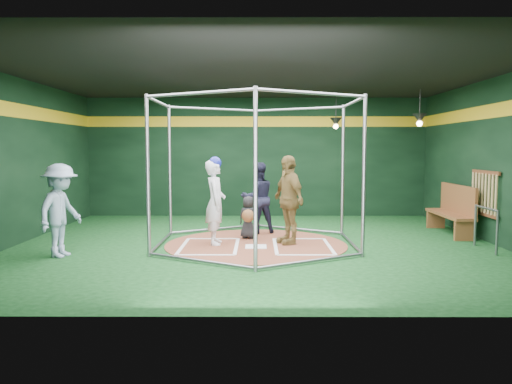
{
  "coord_description": "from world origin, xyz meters",
  "views": [
    {
      "loc": [
        0.04,
        -10.32,
        2.01
      ],
      "look_at": [
        0.0,
        0.1,
        1.1
      ],
      "focal_mm": 35.0,
      "sensor_mm": 36.0,
      "label": 1
    }
  ],
  "objects_px": {
    "visitor_leopard": "(288,200)",
    "umpire": "(258,198)",
    "batter_figure": "(215,201)",
    "dugout_bench": "(453,209)"
  },
  "relations": [
    {
      "from": "umpire",
      "to": "dugout_bench",
      "type": "relative_size",
      "value": 0.84
    },
    {
      "from": "visitor_leopard",
      "to": "umpire",
      "type": "height_order",
      "value": "visitor_leopard"
    },
    {
      "from": "visitor_leopard",
      "to": "dugout_bench",
      "type": "height_order",
      "value": "visitor_leopard"
    },
    {
      "from": "visitor_leopard",
      "to": "umpire",
      "type": "distance_m",
      "value": 1.44
    },
    {
      "from": "dugout_bench",
      "to": "batter_figure",
      "type": "bearing_deg",
      "value": -166.5
    },
    {
      "from": "batter_figure",
      "to": "umpire",
      "type": "relative_size",
      "value": 1.09
    },
    {
      "from": "dugout_bench",
      "to": "umpire",
      "type": "bearing_deg",
      "value": 179.34
    },
    {
      "from": "umpire",
      "to": "dugout_bench",
      "type": "xyz_separation_m",
      "value": [
        4.6,
        -0.05,
        -0.26
      ]
    },
    {
      "from": "batter_figure",
      "to": "visitor_leopard",
      "type": "height_order",
      "value": "visitor_leopard"
    },
    {
      "from": "visitor_leopard",
      "to": "umpire",
      "type": "xyz_separation_m",
      "value": [
        -0.64,
        1.29,
        -0.09
      ]
    }
  ]
}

